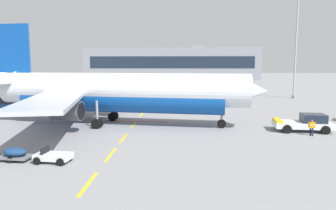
{
  "coord_description": "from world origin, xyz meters",
  "views": [
    {
      "loc": [
        23.62,
        -17.62,
        7.28
      ],
      "look_at": [
        22.06,
        21.8,
        2.17
      ],
      "focal_mm": 34.09,
      "sensor_mm": 36.0,
      "label": 1
    }
  ],
  "objects": [
    {
      "name": "terminal_satellite",
      "position": [
        19.62,
        136.48,
        7.24
      ],
      "size": [
        79.15,
        24.69,
        16.05
      ],
      "color": "gray",
      "rests_on": "ground"
    },
    {
      "name": "ground_crew_worker",
      "position": [
        36.95,
        14.69,
        0.93
      ],
      "size": [
        0.64,
        0.34,
        1.64
      ],
      "color": "#191E38",
      "rests_on": "ground"
    },
    {
      "name": "ground",
      "position": [
        40.0,
        40.0,
        0.0
      ],
      "size": [
        400.0,
        400.0,
        0.0
      ],
      "primitive_type": "plane",
      "color": "gray"
    },
    {
      "name": "apron_paint_markings",
      "position": [
        18.0,
        36.3,
        0.0
      ],
      "size": [
        8.0,
        94.2,
        0.01
      ],
      "color": "yellow",
      "rests_on": "ground"
    },
    {
      "name": "apron_shuttle_bus",
      "position": [
        -2.16,
        29.24,
        1.75
      ],
      "size": [
        12.02,
        3.03,
        3.0
      ],
      "color": "#194C99",
      "rests_on": "ground"
    },
    {
      "name": "apron_light_mast_far",
      "position": [
        47.62,
        50.77,
        14.85
      ],
      "size": [
        1.8,
        1.8,
        23.74
      ],
      "color": "slate",
      "rests_on": "ground"
    },
    {
      "name": "airliner_foreground",
      "position": [
        15.94,
        20.04,
        3.95
      ],
      "size": [
        34.79,
        34.28,
        12.2
      ],
      "color": "silver",
      "rests_on": "ground"
    },
    {
      "name": "pushback_tug",
      "position": [
        37.15,
        17.01,
        0.9
      ],
      "size": [
        6.24,
        3.64,
        2.08
      ],
      "color": "silver",
      "rests_on": "ground"
    }
  ]
}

